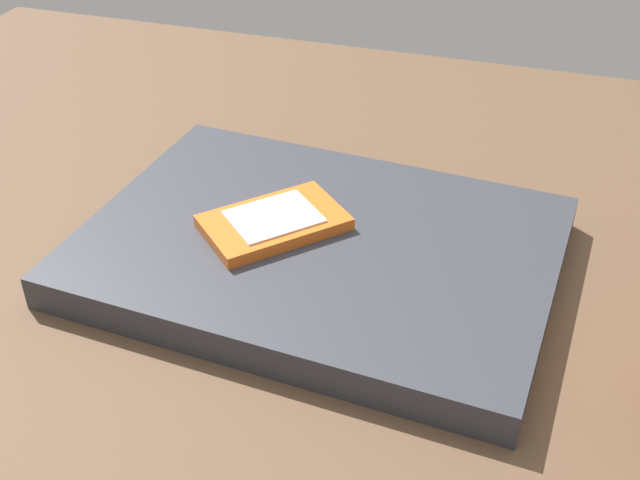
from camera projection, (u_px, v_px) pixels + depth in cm
name	position (u px, v px, depth cm)	size (l,w,h in cm)	color
desk_surface	(421.00, 301.00, 56.75)	(120.00, 80.00, 3.00)	brown
laptop_closed	(320.00, 249.00, 57.15)	(32.30, 23.40, 2.47)	#33353D
cell_phone_on_laptop	(272.00, 225.00, 56.54)	(10.97, 11.12, 1.03)	orange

